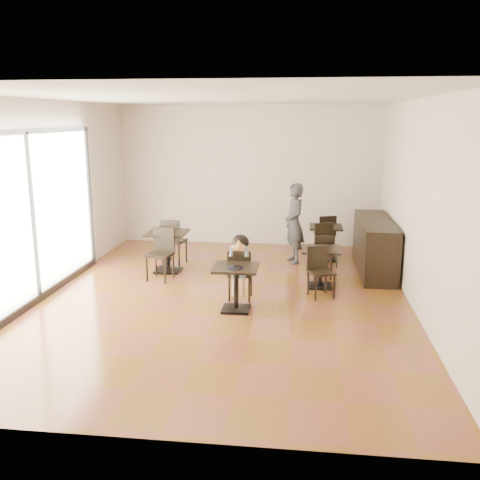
# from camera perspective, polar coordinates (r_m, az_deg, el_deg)

# --- Properties ---
(floor) EXTENTS (6.00, 8.00, 0.01)m
(floor) POSITION_cam_1_polar(r_m,az_deg,el_deg) (8.86, -1.75, -6.24)
(floor) COLOR brown
(floor) RESTS_ON ground
(ceiling) EXTENTS (6.00, 8.00, 0.01)m
(ceiling) POSITION_cam_1_polar(r_m,az_deg,el_deg) (8.37, -1.90, 14.93)
(ceiling) COLOR silver
(ceiling) RESTS_ON floor
(wall_back) EXTENTS (6.00, 0.01, 3.20)m
(wall_back) POSITION_cam_1_polar(r_m,az_deg,el_deg) (12.40, 0.99, 6.87)
(wall_back) COLOR beige
(wall_back) RESTS_ON floor
(wall_front) EXTENTS (6.00, 0.01, 3.20)m
(wall_front) POSITION_cam_1_polar(r_m,az_deg,el_deg) (4.64, -9.32, -3.55)
(wall_front) COLOR beige
(wall_front) RESTS_ON floor
(wall_left) EXTENTS (0.01, 8.00, 3.20)m
(wall_left) POSITION_cam_1_polar(r_m,az_deg,el_deg) (9.40, -20.26, 4.14)
(wall_left) COLOR beige
(wall_left) RESTS_ON floor
(wall_right) EXTENTS (0.01, 8.00, 3.20)m
(wall_right) POSITION_cam_1_polar(r_m,az_deg,el_deg) (8.55, 18.52, 3.47)
(wall_right) COLOR beige
(wall_right) RESTS_ON floor
(storefront_window) EXTENTS (0.04, 4.50, 2.60)m
(storefront_window) POSITION_cam_1_polar(r_m,az_deg,el_deg) (8.98, -21.42, 2.37)
(storefront_window) COLOR white
(storefront_window) RESTS_ON floor
(child_table) EXTENTS (0.66, 0.66, 0.70)m
(child_table) POSITION_cam_1_polar(r_m,az_deg,el_deg) (8.21, -0.42, -5.19)
(child_table) COLOR black
(child_table) RESTS_ON floor
(child_chair) EXTENTS (0.38, 0.38, 0.84)m
(child_chair) POSITION_cam_1_polar(r_m,az_deg,el_deg) (8.71, 0.04, -3.63)
(child_chair) COLOR black
(child_chair) RESTS_ON floor
(child) EXTENTS (0.38, 0.53, 1.06)m
(child) POSITION_cam_1_polar(r_m,az_deg,el_deg) (8.68, 0.04, -2.94)
(child) COLOR slate
(child) RESTS_ON child_chair
(plate) EXTENTS (0.24, 0.24, 0.01)m
(plate) POSITION_cam_1_polar(r_m,az_deg,el_deg) (8.02, -0.52, -2.98)
(plate) COLOR black
(plate) RESTS_ON child_table
(pizza_slice) EXTENTS (0.25, 0.19, 0.06)m
(pizza_slice) POSITION_cam_1_polar(r_m,az_deg,el_deg) (8.40, -0.11, -0.74)
(pizza_slice) COLOR #E9B670
(pizza_slice) RESTS_ON child
(adult_patron) EXTENTS (0.56, 0.69, 1.63)m
(adult_patron) POSITION_cam_1_polar(r_m,az_deg,el_deg) (10.90, 5.81, 1.79)
(adult_patron) COLOR #36373B
(adult_patron) RESTS_ON floor
(cafe_table_mid) EXTENTS (0.86, 0.86, 0.70)m
(cafe_table_mid) POSITION_cam_1_polar(r_m,az_deg,el_deg) (9.44, 8.56, -2.94)
(cafe_table_mid) COLOR black
(cafe_table_mid) RESTS_ON floor
(cafe_table_left) EXTENTS (0.87, 0.87, 0.78)m
(cafe_table_left) POSITION_cam_1_polar(r_m,az_deg,el_deg) (10.37, -7.74, -1.24)
(cafe_table_left) COLOR black
(cafe_table_left) RESTS_ON floor
(cafe_table_back) EXTENTS (0.85, 0.85, 0.71)m
(cafe_table_back) POSITION_cam_1_polar(r_m,az_deg,el_deg) (11.30, 9.09, -0.29)
(cafe_table_back) COLOR black
(cafe_table_back) RESTS_ON floor
(chair_mid_a) EXTENTS (0.49, 0.49, 0.84)m
(chair_mid_a) POSITION_cam_1_polar(r_m,az_deg,el_deg) (9.96, 8.50, -1.69)
(chair_mid_a) COLOR black
(chair_mid_a) RESTS_ON floor
(chair_mid_b) EXTENTS (0.49, 0.49, 0.84)m
(chair_mid_b) POSITION_cam_1_polar(r_m,az_deg,el_deg) (8.89, 8.67, -3.47)
(chair_mid_b) COLOR black
(chair_mid_b) RESTS_ON floor
(chair_left_a) EXTENTS (0.50, 0.50, 0.94)m
(chair_left_a) POSITION_cam_1_polar(r_m,az_deg,el_deg) (10.87, -7.03, -0.13)
(chair_left_a) COLOR black
(chair_left_a) RESTS_ON floor
(chair_left_b) EXTENTS (0.50, 0.50, 0.94)m
(chair_left_b) POSITION_cam_1_polar(r_m,az_deg,el_deg) (9.83, -8.55, -1.56)
(chair_left_b) COLOR black
(chair_left_b) RESTS_ON floor
(chair_back_a) EXTENTS (0.49, 0.49, 0.85)m
(chair_back_a) POSITION_cam_1_polar(r_m,az_deg,el_deg) (11.82, 9.01, 0.65)
(chair_back_a) COLOR black
(chair_back_a) RESTS_ON floor
(chair_back_b) EXTENTS (0.49, 0.49, 0.85)m
(chair_back_b) POSITION_cam_1_polar(r_m,az_deg,el_deg) (10.75, 9.20, -0.58)
(chair_back_b) COLOR black
(chair_back_b) RESTS_ON floor
(service_counter) EXTENTS (0.60, 2.40, 1.00)m
(service_counter) POSITION_cam_1_polar(r_m,az_deg,el_deg) (10.64, 14.17, -0.55)
(service_counter) COLOR black
(service_counter) RESTS_ON floor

